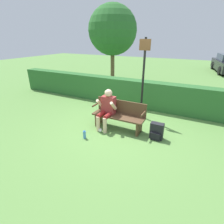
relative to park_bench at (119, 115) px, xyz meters
name	(u,v)px	position (x,y,z in m)	size (l,w,h in m)	color
ground_plane	(118,128)	(0.00, -0.06, -0.43)	(40.00, 40.00, 0.00)	#5B8942
hedge_back	(141,94)	(0.00, 2.00, 0.09)	(12.00, 0.50, 1.03)	#2D662D
park_bench	(119,115)	(0.00, 0.00, 0.00)	(1.55, 0.44, 0.84)	#513823
person_seated	(107,107)	(-0.34, -0.12, 0.22)	(0.54, 0.60, 1.16)	#993333
backpack	(157,131)	(1.16, -0.09, -0.22)	(0.34, 0.25, 0.45)	black
water_bottle	(84,135)	(-0.57, -0.97, -0.32)	(0.08, 0.08, 0.23)	#4C8CCC
signpost	(143,74)	(0.32, 1.08, 1.03)	(0.34, 0.09, 2.54)	black
tree	(113,30)	(-2.56, 4.58, 2.43)	(2.51, 2.51, 4.12)	brown
litter_crumple	(100,130)	(-0.37, -0.48, -0.37)	(0.11, 0.11, 0.11)	silver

